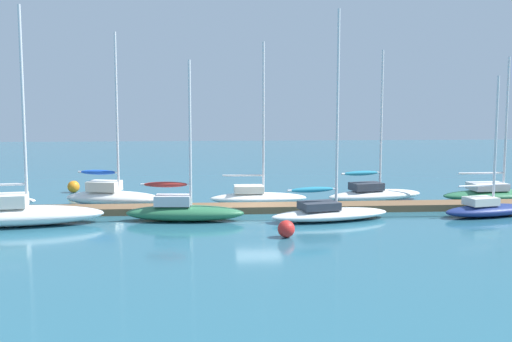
{
  "coord_description": "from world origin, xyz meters",
  "views": [
    {
      "loc": [
        -2.69,
        -33.42,
        6.05
      ],
      "look_at": [
        0.0,
        2.0,
        2.0
      ],
      "focal_mm": 43.45,
      "sensor_mm": 36.0,
      "label": 1
    }
  ],
  "objects": [
    {
      "name": "ground_plane",
      "position": [
        0.0,
        0.0,
        0.0
      ],
      "size": [
        120.0,
        120.0,
        0.0
      ],
      "primitive_type": "plane",
      "color": "#286075"
    },
    {
      "name": "dock_pier",
      "position": [
        0.0,
        0.0,
        0.18
      ],
      "size": [
        33.49,
        1.74,
        0.37
      ],
      "primitive_type": "cube",
      "color": "brown",
      "rests_on": "ground_plane"
    },
    {
      "name": "sailboat_1",
      "position": [
        -12.03,
        -3.04,
        0.62
      ],
      "size": [
        8.29,
        3.39,
        10.54
      ],
      "rotation": [
        0.0,
        0.0,
        0.15
      ],
      "color": "white",
      "rests_on": "ground_plane"
    },
    {
      "name": "sailboat_2",
      "position": [
        -8.26,
        2.37,
        0.62
      ],
      "size": [
        6.09,
        3.22,
        9.88
      ],
      "rotation": [
        0.0,
        0.0,
        -0.24
      ],
      "color": "white",
      "rests_on": "ground_plane"
    },
    {
      "name": "sailboat_3",
      "position": [
        -4.02,
        -2.46,
        0.58
      ],
      "size": [
        6.09,
        2.05,
        8.05
      ],
      "rotation": [
        0.0,
        0.0,
        -0.08
      ],
      "color": "#2D7047",
      "rests_on": "ground_plane"
    },
    {
      "name": "sailboat_4",
      "position": [
        0.12,
        2.44,
        0.51
      ],
      "size": [
        5.72,
        1.68,
        9.4
      ],
      "rotation": [
        0.0,
        0.0,
        0.01
      ],
      "color": "white",
      "rests_on": "ground_plane"
    },
    {
      "name": "sailboat_5",
      "position": [
        3.32,
        -2.87,
        0.51
      ],
      "size": [
        6.55,
        3.29,
        10.53
      ],
      "rotation": [
        0.0,
        0.0,
        0.22
      ],
      "color": "white",
      "rests_on": "ground_plane"
    },
    {
      "name": "sailboat_6",
      "position": [
        7.22,
        2.91,
        0.53
      ],
      "size": [
        6.38,
        3.19,
        9.03
      ],
      "rotation": [
        0.0,
        0.0,
        0.25
      ],
      "color": "white",
      "rests_on": "ground_plane"
    },
    {
      "name": "sailboat_7",
      "position": [
        11.88,
        -2.39,
        0.45
      ],
      "size": [
        5.43,
        2.84,
        7.32
      ],
      "rotation": [
        0.0,
        0.0,
        0.24
      ],
      "color": "navy",
      "rests_on": "ground_plane"
    },
    {
      "name": "sailboat_8",
      "position": [
        14.74,
        2.61,
        0.46
      ],
      "size": [
        7.11,
        2.71,
        8.65
      ],
      "rotation": [
        0.0,
        0.0,
        0.07
      ],
      "color": "#2D7047",
      "rests_on": "ground_plane"
    },
    {
      "name": "mooring_buoy_red",
      "position": [
        0.69,
        -6.62,
        0.39
      ],
      "size": [
        0.77,
        0.77,
        0.77
      ],
      "primitive_type": "sphere",
      "color": "red",
      "rests_on": "ground_plane"
    },
    {
      "name": "mooring_buoy_orange",
      "position": [
        -11.66,
        7.87,
        0.39
      ],
      "size": [
        0.78,
        0.78,
        0.78
      ],
      "primitive_type": "sphere",
      "color": "orange",
      "rests_on": "ground_plane"
    }
  ]
}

